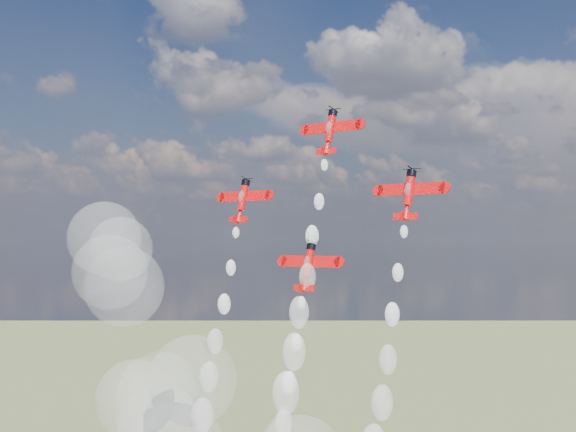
% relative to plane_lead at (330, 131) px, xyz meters
% --- Properties ---
extents(plane_lead, '(10.47, 4.10, 7.33)m').
position_rel_plane_lead_xyz_m(plane_lead, '(0.00, 0.00, 0.00)').
color(plane_lead, red).
rests_on(plane_lead, ground).
extents(plane_left, '(10.47, 4.10, 7.33)m').
position_rel_plane_lead_xyz_m(plane_left, '(-15.29, -2.87, -10.31)').
color(plane_left, red).
rests_on(plane_left, ground).
extents(plane_right, '(10.47, 4.10, 7.33)m').
position_rel_plane_lead_xyz_m(plane_right, '(15.29, -2.87, -10.31)').
color(plane_right, red).
rests_on(plane_right, ground).
extents(plane_slot, '(10.47, 4.10, 7.33)m').
position_rel_plane_lead_xyz_m(plane_slot, '(0.00, -5.74, -20.62)').
color(plane_slot, red).
rests_on(plane_slot, ground).
extents(drifted_smoke_cloud, '(66.75, 32.42, 58.35)m').
position_rel_plane_lead_xyz_m(drifted_smoke_cloud, '(-44.34, 6.94, -44.17)').
color(drifted_smoke_cloud, white).
rests_on(drifted_smoke_cloud, ground).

